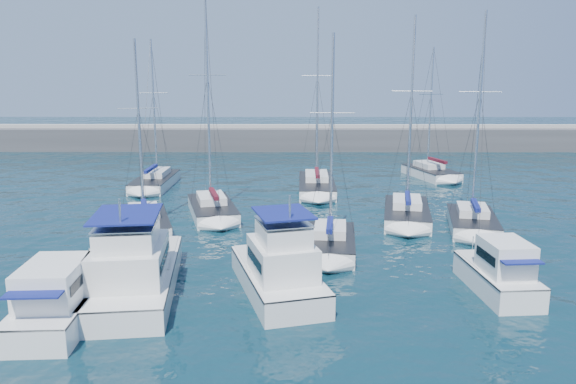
{
  "coord_description": "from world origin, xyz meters",
  "views": [
    {
      "loc": [
        -0.74,
        -25.97,
        10.53
      ],
      "look_at": [
        -0.89,
        9.29,
        3.0
      ],
      "focal_mm": 35.0,
      "sensor_mm": 36.0,
      "label": 1
    }
  ],
  "objects_px": {
    "motor_yacht_stbd_outer": "(499,275)",
    "sailboat_back_a": "(155,181)",
    "sailboat_mid_b": "(212,208)",
    "sailboat_back_c": "(430,173)",
    "sailboat_mid_c": "(330,243)",
    "sailboat_back_b": "(317,185)",
    "motor_yacht_stbd_inner": "(279,272)",
    "motor_yacht_port_inner": "(133,272)",
    "sailboat_mid_d": "(407,213)",
    "motor_yacht_port_outer": "(60,300)",
    "sailboat_mid_a": "(145,222)",
    "sailboat_mid_e": "(472,221)"
  },
  "relations": [
    {
      "from": "motor_yacht_stbd_inner",
      "to": "sailboat_back_a",
      "type": "xyz_separation_m",
      "value": [
        -12.16,
        26.08,
        -0.62
      ]
    },
    {
      "from": "sailboat_back_b",
      "to": "sailboat_mid_a",
      "type": "bearing_deg",
      "value": -132.31
    },
    {
      "from": "motor_yacht_port_inner",
      "to": "sailboat_back_c",
      "type": "relative_size",
      "value": 0.8
    },
    {
      "from": "sailboat_mid_a",
      "to": "sailboat_back_b",
      "type": "bearing_deg",
      "value": 29.19
    },
    {
      "from": "sailboat_mid_b",
      "to": "sailboat_mid_c",
      "type": "bearing_deg",
      "value": -60.65
    },
    {
      "from": "motor_yacht_stbd_outer",
      "to": "sailboat_mid_e",
      "type": "distance_m",
      "value": 11.7
    },
    {
      "from": "sailboat_mid_c",
      "to": "sailboat_back_c",
      "type": "height_order",
      "value": "sailboat_back_c"
    },
    {
      "from": "motor_yacht_port_inner",
      "to": "sailboat_back_b",
      "type": "xyz_separation_m",
      "value": [
        9.92,
        24.5,
        -0.61
      ]
    },
    {
      "from": "sailboat_mid_a",
      "to": "sailboat_back_a",
      "type": "distance_m",
      "value": 14.97
    },
    {
      "from": "sailboat_mid_b",
      "to": "sailboat_back_b",
      "type": "relative_size",
      "value": 1.01
    },
    {
      "from": "sailboat_back_a",
      "to": "sailboat_back_b",
      "type": "xyz_separation_m",
      "value": [
        15.08,
        -1.69,
        0.02
      ]
    },
    {
      "from": "sailboat_mid_a",
      "to": "sailboat_mid_c",
      "type": "bearing_deg",
      "value": -38.18
    },
    {
      "from": "motor_yacht_port_outer",
      "to": "sailboat_back_a",
      "type": "xyz_separation_m",
      "value": [
        -2.81,
        29.13,
        -0.43
      ]
    },
    {
      "from": "motor_yacht_port_inner",
      "to": "sailboat_back_a",
      "type": "bearing_deg",
      "value": 94.33
    },
    {
      "from": "motor_yacht_stbd_inner",
      "to": "sailboat_mid_d",
      "type": "distance_m",
      "value": 16.67
    },
    {
      "from": "motor_yacht_port_inner",
      "to": "motor_yacht_stbd_outer",
      "type": "distance_m",
      "value": 17.67
    },
    {
      "from": "sailboat_mid_b",
      "to": "sailboat_back_c",
      "type": "distance_m",
      "value": 25.56
    },
    {
      "from": "sailboat_mid_b",
      "to": "sailboat_mid_c",
      "type": "height_order",
      "value": "sailboat_mid_b"
    },
    {
      "from": "sailboat_mid_b",
      "to": "motor_yacht_port_outer",
      "type": "bearing_deg",
      "value": -117.18
    },
    {
      "from": "sailboat_mid_a",
      "to": "sailboat_back_c",
      "type": "xyz_separation_m",
      "value": [
        24.27,
        19.51,
        0.0
      ]
    },
    {
      "from": "sailboat_mid_a",
      "to": "sailboat_mid_d",
      "type": "xyz_separation_m",
      "value": [
        18.42,
        2.65,
        0.01
      ]
    },
    {
      "from": "sailboat_mid_d",
      "to": "motor_yacht_port_outer",
      "type": "bearing_deg",
      "value": -126.94
    },
    {
      "from": "sailboat_mid_e",
      "to": "sailboat_back_b",
      "type": "height_order",
      "value": "sailboat_back_b"
    },
    {
      "from": "sailboat_mid_d",
      "to": "sailboat_back_b",
      "type": "xyz_separation_m",
      "value": [
        -6.09,
        10.38,
        0.0
      ]
    },
    {
      "from": "sailboat_mid_a",
      "to": "motor_yacht_stbd_outer",
      "type": "bearing_deg",
      "value": -46.58
    },
    {
      "from": "motor_yacht_port_outer",
      "to": "motor_yacht_stbd_outer",
      "type": "bearing_deg",
      "value": 6.02
    },
    {
      "from": "sailboat_mid_c",
      "to": "sailboat_back_b",
      "type": "height_order",
      "value": "sailboat_back_b"
    },
    {
      "from": "motor_yacht_port_outer",
      "to": "sailboat_mid_c",
      "type": "height_order",
      "value": "sailboat_mid_c"
    },
    {
      "from": "motor_yacht_stbd_outer",
      "to": "sailboat_back_a",
      "type": "distance_m",
      "value": 34.55
    },
    {
      "from": "motor_yacht_stbd_inner",
      "to": "motor_yacht_port_inner",
      "type": "bearing_deg",
      "value": 165.28
    },
    {
      "from": "motor_yacht_stbd_inner",
      "to": "sailboat_mid_d",
      "type": "relative_size",
      "value": 0.58
    },
    {
      "from": "motor_yacht_port_outer",
      "to": "sailboat_mid_b",
      "type": "relative_size",
      "value": 0.45
    },
    {
      "from": "sailboat_back_a",
      "to": "sailboat_back_b",
      "type": "height_order",
      "value": "sailboat_back_b"
    },
    {
      "from": "motor_yacht_stbd_inner",
      "to": "sailboat_back_c",
      "type": "relative_size",
      "value": 0.64
    },
    {
      "from": "motor_yacht_port_inner",
      "to": "motor_yacht_stbd_inner",
      "type": "distance_m",
      "value": 7.01
    },
    {
      "from": "motor_yacht_stbd_inner",
      "to": "sailboat_mid_a",
      "type": "height_order",
      "value": "sailboat_mid_a"
    },
    {
      "from": "sailboat_mid_a",
      "to": "sailboat_mid_e",
      "type": "relative_size",
      "value": 0.88
    },
    {
      "from": "sailboat_mid_d",
      "to": "sailboat_mid_e",
      "type": "relative_size",
      "value": 1.0
    },
    {
      "from": "motor_yacht_stbd_outer",
      "to": "sailboat_mid_d",
      "type": "height_order",
      "value": "sailboat_mid_d"
    },
    {
      "from": "motor_yacht_port_outer",
      "to": "sailboat_mid_a",
      "type": "xyz_separation_m",
      "value": [
        -0.07,
        14.42,
        -0.43
      ]
    },
    {
      "from": "sailboat_back_b",
      "to": "sailboat_back_a",
      "type": "bearing_deg",
      "value": 174.75
    },
    {
      "from": "motor_yacht_stbd_outer",
      "to": "sailboat_back_a",
      "type": "xyz_separation_m",
      "value": [
        -22.82,
        25.94,
        -0.43
      ]
    },
    {
      "from": "sailboat_back_a",
      "to": "motor_yacht_stbd_inner",
      "type": "bearing_deg",
      "value": -64.42
    },
    {
      "from": "motor_yacht_stbd_inner",
      "to": "sailboat_mid_c",
      "type": "distance_m",
      "value": 7.31
    },
    {
      "from": "sailboat_mid_b",
      "to": "sailboat_back_c",
      "type": "relative_size",
      "value": 1.24
    },
    {
      "from": "motor_yacht_stbd_outer",
      "to": "sailboat_back_b",
      "type": "xyz_separation_m",
      "value": [
        -7.74,
        24.25,
        -0.42
      ]
    },
    {
      "from": "sailboat_mid_e",
      "to": "motor_yacht_stbd_inner",
      "type": "bearing_deg",
      "value": -126.25
    },
    {
      "from": "sailboat_mid_d",
      "to": "motor_yacht_stbd_outer",
      "type": "bearing_deg",
      "value": -73.06
    },
    {
      "from": "motor_yacht_stbd_outer",
      "to": "sailboat_mid_c",
      "type": "height_order",
      "value": "sailboat_mid_c"
    },
    {
      "from": "sailboat_mid_c",
      "to": "sailboat_mid_d",
      "type": "relative_size",
      "value": 0.89
    }
  ]
}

